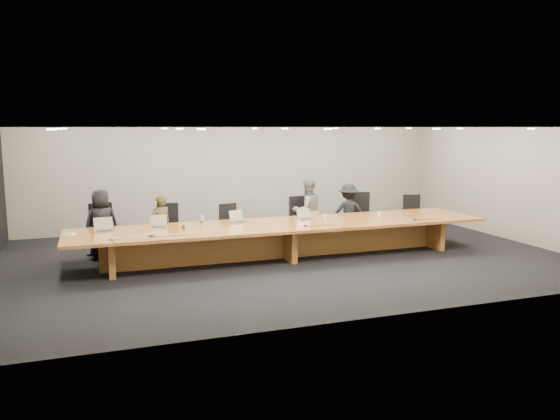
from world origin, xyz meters
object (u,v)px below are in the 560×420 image
at_px(mic_center, 306,226).
at_px(person_a, 102,224).
at_px(chair_far_left, 104,230).
at_px(mic_left, 151,236).
at_px(person_d, 348,212).
at_px(mic_right, 415,219).
at_px(conference_table, 285,234).
at_px(paper_cup_near, 325,216).
at_px(person_b, 161,225).
at_px(chair_far_right, 414,215).
at_px(paper_cup_far, 379,215).
at_px(chair_left, 168,229).
at_px(chair_mid_left, 232,226).
at_px(person_c, 307,211).
at_px(laptop_c, 240,217).
at_px(chair_right, 362,215).
at_px(water_bottle, 202,222).
at_px(av_box, 117,238).
at_px(laptop_b, 159,222).
at_px(amber_mug, 183,227).
at_px(laptop_d, 306,214).
at_px(chair_mid_right, 303,220).
at_px(laptop_a, 104,225).

bearing_deg(mic_center, person_a, 156.68).
height_order(chair_far_left, mic_left, chair_far_left).
height_order(person_d, mic_right, person_d).
relative_size(mic_left, mic_right, 1.13).
height_order(conference_table, mic_left, mic_left).
bearing_deg(paper_cup_near, person_b, 167.20).
bearing_deg(chair_far_left, chair_far_right, -12.34).
bearing_deg(paper_cup_far, person_b, 168.34).
relative_size(chair_left, chair_mid_left, 1.08).
distance_m(person_c, paper_cup_far, 1.71).
bearing_deg(laptop_c, mic_center, -59.16).
distance_m(chair_right, person_a, 6.27).
bearing_deg(laptop_c, paper_cup_near, -26.18).
distance_m(chair_far_left, water_bottle, 2.28).
bearing_deg(chair_far_right, mic_left, -150.58).
bearing_deg(chair_far_right, conference_table, -147.82).
bearing_deg(person_a, conference_table, 147.60).
xyz_separation_m(water_bottle, av_box, (-1.71, -0.67, -0.11)).
relative_size(chair_left, laptop_b, 3.32).
bearing_deg(person_a, amber_mug, 128.63).
bearing_deg(laptop_d, person_d, 28.74).
bearing_deg(person_b, person_d, 159.86).
relative_size(chair_mid_left, mic_center, 8.93).
xyz_separation_m(person_b, mic_center, (2.79, -1.58, 0.10)).
height_order(person_c, paper_cup_near, person_c).
relative_size(chair_right, laptop_b, 3.46).
bearing_deg(chair_far_left, laptop_d, -25.02).
relative_size(av_box, mic_left, 1.66).
height_order(chair_mid_left, mic_left, chair_mid_left).
bearing_deg(person_c, laptop_d, 58.97).
distance_m(chair_far_left, paper_cup_far, 6.17).
height_order(person_c, laptop_b, person_c).
bearing_deg(laptop_b, av_box, -131.55).
height_order(chair_left, chair_mid_right, chair_mid_right).
bearing_deg(person_d, mic_left, 34.58).
xyz_separation_m(chair_left, water_bottle, (0.55, -1.09, 0.30)).
height_order(person_c, laptop_c, person_c).
relative_size(person_a, person_c, 0.93).
bearing_deg(chair_mid_right, av_box, -165.18).
distance_m(amber_mug, paper_cup_far, 4.53).
distance_m(laptop_d, mic_left, 3.55).
distance_m(person_b, laptop_b, 0.82).
relative_size(av_box, mic_center, 1.91).
bearing_deg(laptop_d, mic_left, -170.18).
bearing_deg(laptop_b, chair_far_right, 9.69).
xyz_separation_m(laptop_a, laptop_b, (1.07, 0.06, -0.01)).
relative_size(laptop_b, mic_center, 2.92).
relative_size(chair_mid_left, person_a, 0.70).
distance_m(laptop_d, av_box, 4.17).
bearing_deg(mic_right, paper_cup_far, 129.28).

